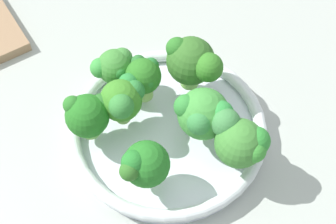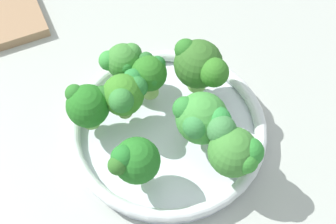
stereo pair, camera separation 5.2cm
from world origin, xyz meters
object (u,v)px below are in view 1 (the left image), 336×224
(bowl, at_px, (168,130))
(broccoli_floret_5, at_px, (144,165))
(broccoli_floret_6, at_px, (115,67))
(broccoli_floret_0, at_px, (204,114))
(broccoli_floret_4, at_px, (241,141))
(broccoli_floret_7, at_px, (123,99))
(broccoli_floret_2, at_px, (88,115))
(broccoli_floret_3, at_px, (144,76))
(broccoli_floret_1, at_px, (195,63))

(bowl, bearing_deg, broccoli_floret_5, -175.05)
(broccoli_floret_6, bearing_deg, broccoli_floret_0, -100.78)
(broccoli_floret_4, bearing_deg, broccoli_floret_7, 91.11)
(broccoli_floret_2, distance_m, broccoli_floret_4, 0.19)
(broccoli_floret_4, bearing_deg, broccoli_floret_5, 128.85)
(broccoli_floret_0, bearing_deg, broccoli_floret_4, -107.36)
(broccoli_floret_6, bearing_deg, broccoli_floret_4, -102.68)
(broccoli_floret_4, height_order, broccoli_floret_6, broccoli_floret_4)
(broccoli_floret_5, xyz_separation_m, broccoli_floret_7, (0.07, 0.06, 0.00))
(bowl, relative_size, broccoli_floret_0, 3.52)
(broccoli_floret_0, relative_size, broccoli_floret_5, 1.09)
(bowl, relative_size, broccoli_floret_5, 3.82)
(broccoli_floret_5, bearing_deg, broccoli_floret_2, 69.21)
(bowl, bearing_deg, broccoli_floret_7, 103.69)
(broccoli_floret_7, bearing_deg, broccoli_floret_3, -9.18)
(broccoli_floret_1, xyz_separation_m, broccoli_floret_5, (-0.16, -0.00, -0.01))
(broccoli_floret_1, xyz_separation_m, broccoli_floret_7, (-0.09, 0.06, -0.01))
(bowl, bearing_deg, broccoli_floret_6, 70.60)
(broccoli_floret_5, bearing_deg, bowl, 4.95)
(broccoli_floret_2, relative_size, broccoli_floret_4, 0.87)
(broccoli_floret_1, distance_m, broccoli_floret_5, 0.16)
(broccoli_floret_3, bearing_deg, broccoli_floret_6, 88.67)
(broccoli_floret_0, bearing_deg, broccoli_floret_2, 112.74)
(broccoli_floret_1, xyz_separation_m, broccoli_floret_6, (-0.04, 0.10, -0.01))
(broccoli_floret_3, bearing_deg, broccoli_floret_0, -105.05)
(broccoli_floret_3, relative_size, broccoli_floret_6, 1.09)
(bowl, height_order, broccoli_floret_7, broccoli_floret_7)
(bowl, distance_m, broccoli_floret_4, 0.12)
(broccoli_floret_7, bearing_deg, broccoli_floret_6, 38.43)
(broccoli_floret_2, bearing_deg, broccoli_floret_4, -78.39)
(broccoli_floret_2, bearing_deg, broccoli_floret_7, -41.42)
(broccoli_floret_1, height_order, broccoli_floret_5, broccoli_floret_1)
(broccoli_floret_1, bearing_deg, broccoli_floret_2, 142.82)
(broccoli_floret_3, xyz_separation_m, broccoli_floret_5, (-0.12, -0.06, -0.00))
(broccoli_floret_2, bearing_deg, broccoli_floret_5, -110.79)
(broccoli_floret_5, distance_m, broccoli_floret_6, 0.15)
(broccoli_floret_0, xyz_separation_m, broccoli_floret_3, (0.03, 0.09, -0.00))
(broccoli_floret_1, height_order, broccoli_floret_3, broccoli_floret_1)
(broccoli_floret_1, distance_m, broccoli_floret_2, 0.15)
(broccoli_floret_2, bearing_deg, broccoli_floret_6, 3.86)
(broccoli_floret_2, height_order, broccoli_floret_4, broccoli_floret_4)
(broccoli_floret_5, bearing_deg, broccoli_floret_1, 0.55)
(broccoli_floret_4, distance_m, broccoli_floret_6, 0.20)
(broccoli_floret_2, bearing_deg, bowl, -60.66)
(broccoli_floret_4, bearing_deg, broccoli_floret_0, 72.64)
(broccoli_floret_2, relative_size, broccoli_floret_7, 0.93)
(broccoli_floret_3, distance_m, broccoli_floret_5, 0.13)
(broccoli_floret_1, height_order, broccoli_floret_2, broccoli_floret_1)
(broccoli_floret_1, distance_m, broccoli_floret_4, 0.13)
(broccoli_floret_7, bearing_deg, broccoli_floret_5, -138.37)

